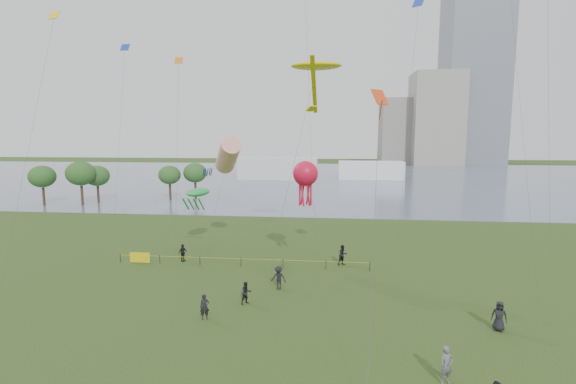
# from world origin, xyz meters

# --- Properties ---
(ground_plane) EXTENTS (400.00, 400.00, 0.00)m
(ground_plane) POSITION_xyz_m (0.00, 0.00, 0.00)
(ground_plane) COLOR #203611
(lake) EXTENTS (400.00, 120.00, 0.08)m
(lake) POSITION_xyz_m (0.00, 100.00, 0.02)
(lake) COLOR slate
(lake) RESTS_ON ground_plane
(tower) EXTENTS (24.00, 24.00, 120.00)m
(tower) POSITION_xyz_m (62.00, 168.00, 60.00)
(tower) COLOR slate
(tower) RESTS_ON ground_plane
(building_mid) EXTENTS (20.00, 20.00, 38.00)m
(building_mid) POSITION_xyz_m (46.00, 162.00, 19.00)
(building_mid) COLOR gray
(building_mid) RESTS_ON ground_plane
(building_low) EXTENTS (16.00, 18.00, 28.00)m
(building_low) POSITION_xyz_m (32.00, 168.00, 14.00)
(building_low) COLOR gray
(building_low) RESTS_ON ground_plane
(pavilion_left) EXTENTS (22.00, 8.00, 6.00)m
(pavilion_left) POSITION_xyz_m (-12.00, 95.00, 3.00)
(pavilion_left) COLOR silver
(pavilion_left) RESTS_ON ground_plane
(pavilion_right) EXTENTS (18.00, 7.00, 5.00)m
(pavilion_right) POSITION_xyz_m (14.00, 98.00, 2.50)
(pavilion_right) COLOR white
(pavilion_right) RESTS_ON ground_plane
(trees) EXTENTS (28.56, 14.99, 7.80)m
(trees) POSITION_xyz_m (-36.25, 50.49, 5.17)
(trees) COLOR #352318
(trees) RESTS_ON ground_plane
(fence) EXTENTS (24.07, 0.07, 1.05)m
(fence) POSITION_xyz_m (-11.24, 15.99, 0.55)
(fence) COLOR black
(fence) RESTS_ON ground_plane
(kite_flyer) EXTENTS (0.84, 0.72, 1.95)m
(kite_flyer) POSITION_xyz_m (9.15, -1.31, 0.98)
(kite_flyer) COLOR #5A5C62
(kite_flyer) RESTS_ON ground_plane
(spectator_a) EXTENTS (1.02, 0.99, 1.66)m
(spectator_a) POSITION_xyz_m (-2.80, 7.37, 0.83)
(spectator_a) COLOR black
(spectator_a) RESTS_ON ground_plane
(spectator_b) EXTENTS (1.35, 0.94, 1.91)m
(spectator_b) POSITION_xyz_m (-0.82, 10.55, 0.96)
(spectator_b) COLOR black
(spectator_b) RESTS_ON ground_plane
(spectator_c) EXTENTS (0.85, 1.09, 1.72)m
(spectator_c) POSITION_xyz_m (-11.17, 16.95, 0.86)
(spectator_c) COLOR black
(spectator_c) RESTS_ON ground_plane
(spectator_d) EXTENTS (1.10, 0.93, 1.92)m
(spectator_d) POSITION_xyz_m (14.00, 4.95, 0.96)
(spectator_d) COLOR black
(spectator_d) RESTS_ON ground_plane
(spectator_f) EXTENTS (0.74, 0.62, 1.72)m
(spectator_f) POSITION_xyz_m (-5.06, 4.56, 0.86)
(spectator_f) COLOR black
(spectator_f) RESTS_ON ground_plane
(spectator_g) EXTENTS (1.20, 1.15, 1.94)m
(spectator_g) POSITION_xyz_m (4.45, 17.48, 0.97)
(spectator_g) COLOR black
(spectator_g) RESTS_ON ground_plane
(kite_stingray) EXTENTS (6.18, 9.99, 19.25)m
(kite_stingray) POSITION_xyz_m (1.67, 19.36, 18.78)
(kite_stingray) COLOR #3F3F42
(kite_windsock) EXTENTS (4.36, 8.22, 12.29)m
(kite_windsock) POSITION_xyz_m (-7.21, 19.92, 10.29)
(kite_windsock) COLOR #3F3F42
(kite_creature) EXTENTS (5.14, 7.54, 6.74)m
(kite_creature) POSITION_xyz_m (-10.77, 20.90, 6.31)
(kite_creature) COLOR #3F3F42
(kite_octopus) EXTENTS (4.12, 6.30, 10.05)m
(kite_octopus) POSITION_xyz_m (0.96, 15.68, 8.84)
(kite_octopus) COLOR #3F3F42
(kite_delta) EXTENTS (2.53, 16.13, 15.69)m
(kite_delta) POSITION_xyz_m (6.65, 9.50, 14.14)
(kite_delta) COLOR #3F3F42
(small_kites) EXTENTS (38.61, 14.25, 8.52)m
(small_kites) POSITION_xyz_m (-0.77, 17.95, 23.24)
(small_kites) COLOR orange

